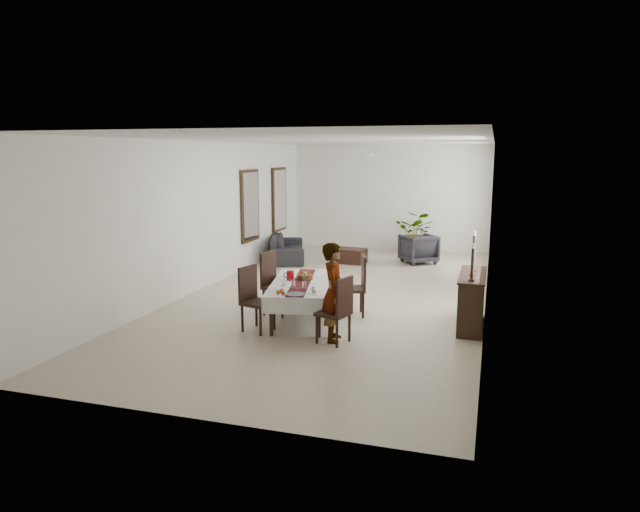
# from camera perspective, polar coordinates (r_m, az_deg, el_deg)

# --- Properties ---
(floor) EXTENTS (6.00, 12.00, 0.00)m
(floor) POSITION_cam_1_polar(r_m,az_deg,el_deg) (12.09, 1.81, -3.84)
(floor) COLOR beige
(floor) RESTS_ON ground
(ceiling) EXTENTS (6.00, 12.00, 0.02)m
(ceiling) POSITION_cam_1_polar(r_m,az_deg,el_deg) (11.73, 1.90, 11.50)
(ceiling) COLOR white
(ceiling) RESTS_ON wall_back
(wall_back) EXTENTS (6.00, 0.02, 3.20)m
(wall_back) POSITION_cam_1_polar(r_m,az_deg,el_deg) (17.64, 6.97, 5.83)
(wall_back) COLOR white
(wall_back) RESTS_ON floor
(wall_front) EXTENTS (6.00, 0.02, 3.20)m
(wall_front) POSITION_cam_1_polar(r_m,az_deg,el_deg) (6.28, -12.58, -2.42)
(wall_front) COLOR white
(wall_front) RESTS_ON floor
(wall_left) EXTENTS (0.02, 12.00, 3.20)m
(wall_left) POSITION_cam_1_polar(r_m,az_deg,el_deg) (12.91, -11.15, 4.09)
(wall_left) COLOR white
(wall_left) RESTS_ON floor
(wall_right) EXTENTS (0.02, 12.00, 3.20)m
(wall_right) POSITION_cam_1_polar(r_m,az_deg,el_deg) (11.40, 16.59, 3.05)
(wall_right) COLOR white
(wall_right) RESTS_ON floor
(dining_table_top) EXTENTS (1.33, 2.28, 0.04)m
(dining_table_top) POSITION_cam_1_polar(r_m,az_deg,el_deg) (10.19, -1.84, -2.80)
(dining_table_top) COLOR black
(dining_table_top) RESTS_ON table_leg_fl
(table_leg_fl) EXTENTS (0.07, 0.07, 0.62)m
(table_leg_fl) POSITION_cam_1_polar(r_m,az_deg,el_deg) (9.36, -4.91, -6.15)
(table_leg_fl) COLOR black
(table_leg_fl) RESTS_ON floor
(table_leg_fr) EXTENTS (0.07, 0.07, 0.62)m
(table_leg_fr) POSITION_cam_1_polar(r_m,az_deg,el_deg) (9.27, -0.10, -6.28)
(table_leg_fr) COLOR black
(table_leg_fr) RESTS_ON floor
(table_leg_bl) EXTENTS (0.07, 0.07, 0.62)m
(table_leg_bl) POSITION_cam_1_polar(r_m,az_deg,el_deg) (11.30, -3.24, -3.25)
(table_leg_bl) COLOR black
(table_leg_bl) RESTS_ON floor
(table_leg_br) EXTENTS (0.07, 0.07, 0.62)m
(table_leg_br) POSITION_cam_1_polar(r_m,az_deg,el_deg) (11.22, 0.73, -3.32)
(table_leg_br) COLOR black
(table_leg_br) RESTS_ON floor
(tablecloth_top) EXTENTS (1.52, 2.47, 0.01)m
(tablecloth_top) POSITION_cam_1_polar(r_m,az_deg,el_deg) (10.19, -1.84, -2.65)
(tablecloth_top) COLOR silver
(tablecloth_top) RESTS_ON dining_table_top
(tablecloth_drape_left) EXTENTS (0.50, 2.24, 0.27)m
(tablecloth_drape_left) POSITION_cam_1_polar(r_m,az_deg,el_deg) (10.29, -4.72, -3.30)
(tablecloth_drape_left) COLOR white
(tablecloth_drape_left) RESTS_ON dining_table_top
(tablecloth_drape_right) EXTENTS (0.50, 2.24, 0.27)m
(tablecloth_drape_right) POSITION_cam_1_polar(r_m,az_deg,el_deg) (10.17, 1.08, -3.42)
(tablecloth_drape_right) COLOR white
(tablecloth_drape_right) RESTS_ON dining_table_top
(tablecloth_drape_near) EXTENTS (1.03, 0.23, 0.27)m
(tablecloth_drape_near) POSITION_cam_1_polar(r_m,az_deg,el_deg) (9.12, -2.63, -5.05)
(tablecloth_drape_near) COLOR white
(tablecloth_drape_near) RESTS_ON dining_table_top
(tablecloth_drape_far) EXTENTS (1.03, 0.23, 0.27)m
(tablecloth_drape_far) POSITION_cam_1_polar(r_m,az_deg,el_deg) (11.32, -1.20, -2.00)
(tablecloth_drape_far) COLOR silver
(tablecloth_drape_far) RESTS_ON dining_table_top
(table_runner) EXTENTS (0.78, 2.24, 0.00)m
(table_runner) POSITION_cam_1_polar(r_m,az_deg,el_deg) (10.19, -1.84, -2.62)
(table_runner) COLOR #56181C
(table_runner) RESTS_ON tablecloth_top
(red_pitcher) EXTENTS (0.16, 0.16, 0.18)m
(red_pitcher) POSITION_cam_1_polar(r_m,az_deg,el_deg) (10.32, -2.99, -1.96)
(red_pitcher) COLOR #990B10
(red_pitcher) RESTS_ON tablecloth_top
(pitcher_handle) EXTENTS (0.11, 0.04, 0.11)m
(pitcher_handle) POSITION_cam_1_polar(r_m,az_deg,el_deg) (10.33, -3.41, -1.95)
(pitcher_handle) COLOR #9A100B
(pitcher_handle) RESTS_ON red_pitcher
(wine_glass_near) EXTENTS (0.06, 0.06, 0.15)m
(wine_glass_near) POSITION_cam_1_polar(r_m,az_deg,el_deg) (9.60, -1.59, -2.97)
(wine_glass_near) COLOR silver
(wine_glass_near) RESTS_ON tablecloth_top
(wine_glass_mid) EXTENTS (0.06, 0.06, 0.15)m
(wine_glass_mid) POSITION_cam_1_polar(r_m,az_deg,el_deg) (9.71, -2.68, -2.83)
(wine_glass_mid) COLOR silver
(wine_glass_mid) RESTS_ON tablecloth_top
(wine_glass_far) EXTENTS (0.06, 0.06, 0.15)m
(wine_glass_far) POSITION_cam_1_polar(r_m,az_deg,el_deg) (10.21, -1.57, -2.16)
(wine_glass_far) COLOR white
(wine_glass_far) RESTS_ON tablecloth_top
(teacup_right) EXTENTS (0.08, 0.08, 0.05)m
(teacup_right) POSITION_cam_1_polar(r_m,az_deg,el_deg) (9.64, -0.61, -3.21)
(teacup_right) COLOR white
(teacup_right) RESTS_ON saucer_right
(saucer_right) EXTENTS (0.13, 0.13, 0.01)m
(saucer_right) POSITION_cam_1_polar(r_m,az_deg,el_deg) (9.64, -0.61, -3.33)
(saucer_right) COLOR white
(saucer_right) RESTS_ON tablecloth_top
(teacup_left) EXTENTS (0.08, 0.08, 0.05)m
(teacup_left) POSITION_cam_1_polar(r_m,az_deg,el_deg) (9.91, -3.58, -2.85)
(teacup_left) COLOR white
(teacup_left) RESTS_ON saucer_left
(saucer_left) EXTENTS (0.13, 0.13, 0.01)m
(saucer_left) POSITION_cam_1_polar(r_m,az_deg,el_deg) (9.92, -3.57, -2.97)
(saucer_left) COLOR white
(saucer_left) RESTS_ON tablecloth_top
(plate_near_right) EXTENTS (0.21, 0.21, 0.01)m
(plate_near_right) POSITION_cam_1_polar(r_m,az_deg,el_deg) (9.38, -0.60, -3.71)
(plate_near_right) COLOR white
(plate_near_right) RESTS_ON tablecloth_top
(bread_near_right) EXTENTS (0.08, 0.08, 0.08)m
(bread_near_right) POSITION_cam_1_polar(r_m,az_deg,el_deg) (9.38, -0.60, -3.57)
(bread_near_right) COLOR tan
(bread_near_right) RESTS_ON plate_near_right
(plate_near_left) EXTENTS (0.21, 0.21, 0.01)m
(plate_near_left) POSITION_cam_1_polar(r_m,az_deg,el_deg) (9.57, -3.87, -3.45)
(plate_near_left) COLOR silver
(plate_near_left) RESTS_ON tablecloth_top
(plate_far_left) EXTENTS (0.21, 0.21, 0.01)m
(plate_far_left) POSITION_cam_1_polar(r_m,az_deg,el_deg) (10.69, -3.07, -1.98)
(plate_far_left) COLOR silver
(plate_far_left) RESTS_ON tablecloth_top
(serving_tray) EXTENTS (0.32, 0.32, 0.02)m
(serving_tray) POSITION_cam_1_polar(r_m,az_deg,el_deg) (9.28, -2.48, -3.86)
(serving_tray) COLOR #404045
(serving_tray) RESTS_ON tablecloth_top
(jam_jar_a) EXTENTS (0.06, 0.06, 0.07)m
(jam_jar_a) POSITION_cam_1_polar(r_m,az_deg,el_deg) (9.28, -3.70, -3.73)
(jam_jar_a) COLOR #993E16
(jam_jar_a) RESTS_ON tablecloth_top
(jam_jar_b) EXTENTS (0.06, 0.06, 0.07)m
(jam_jar_b) POSITION_cam_1_polar(r_m,az_deg,el_deg) (9.34, -4.20, -3.63)
(jam_jar_b) COLOR #885713
(jam_jar_b) RESTS_ON tablecloth_top
(jam_jar_c) EXTENTS (0.06, 0.06, 0.07)m
(jam_jar_c) POSITION_cam_1_polar(r_m,az_deg,el_deg) (9.42, -3.85, -3.51)
(jam_jar_c) COLOR #984816
(jam_jar_c) RESTS_ON tablecloth_top
(fruit_basket) EXTENTS (0.27, 0.27, 0.09)m
(fruit_basket) POSITION_cam_1_polar(r_m,az_deg,el_deg) (10.39, -1.46, -2.12)
(fruit_basket) COLOR brown
(fruit_basket) RESTS_ON tablecloth_top
(fruit_red) EXTENTS (0.08, 0.08, 0.08)m
(fruit_red) POSITION_cam_1_polar(r_m,az_deg,el_deg) (10.39, -1.31, -1.74)
(fruit_red) COLOR #A82910
(fruit_red) RESTS_ON fruit_basket
(fruit_green) EXTENTS (0.07, 0.07, 0.07)m
(fruit_green) POSITION_cam_1_polar(r_m,az_deg,el_deg) (10.40, -1.64, -1.72)
(fruit_green) COLOR olive
(fruit_green) RESTS_ON fruit_basket
(fruit_yellow) EXTENTS (0.07, 0.07, 0.07)m
(fruit_yellow) POSITION_cam_1_polar(r_m,az_deg,el_deg) (10.33, -1.49, -1.81)
(fruit_yellow) COLOR gold
(fruit_yellow) RESTS_ON fruit_basket
(chair_right_near_seat) EXTENTS (0.57, 0.57, 0.05)m
(chair_right_near_seat) POSITION_cam_1_polar(r_m,az_deg,el_deg) (8.97, 1.34, -5.76)
(chair_right_near_seat) COLOR black
(chair_right_near_seat) RESTS_ON chair_right_near_leg_fl
(chair_right_near_leg_fl) EXTENTS (0.06, 0.06, 0.45)m
(chair_right_near_leg_fl) POSITION_cam_1_polar(r_m,az_deg,el_deg) (8.80, 1.70, -7.79)
(chair_right_near_leg_fl) COLOR black
(chair_right_near_leg_fl) RESTS_ON floor
(chair_right_near_leg_fr) EXTENTS (0.06, 0.06, 0.45)m
(chair_right_near_leg_fr) POSITION_cam_1_polar(r_m,az_deg,el_deg) (9.10, 2.96, -7.18)
(chair_right_near_leg_fr) COLOR black
(chair_right_near_leg_fr) RESTS_ON floor
(chair_right_near_leg_bl) EXTENTS (0.06, 0.06, 0.45)m
(chair_right_near_leg_bl) POSITION_cam_1_polar(r_m,az_deg,el_deg) (8.99, -0.32, -7.39)
(chair_right_near_leg_bl) COLOR black
(chair_right_near_leg_bl) RESTS_ON floor
(chair_right_near_leg_br) EXTENTS (0.06, 0.06, 0.45)m
(chair_right_near_leg_br) POSITION_cam_1_polar(r_m,az_deg,el_deg) (9.29, 0.98, -6.81)
(chair_right_near_leg_br) COLOR black
(chair_right_near_leg_br) RESTS_ON floor
(chair_right_near_back) EXTENTS (0.17, 0.45, 0.58)m
(chair_right_near_back) POSITION_cam_1_polar(r_m,az_deg,el_deg) (8.78, 2.48, -4.03)
(chair_right_near_back) COLOR black
(chair_right_near_back) RESTS_ON chair_right_near_seat
(chair_right_far_seat) EXTENTS (0.60, 0.60, 0.05)m
(chair_right_far_seat) POSITION_cam_1_polar(r_m,az_deg,el_deg) (10.45, 3.18, -3.32)
(chair_right_far_seat) COLOR black
(chair_right_far_seat) RESTS_ON chair_right_far_leg_fl
(chair_right_far_leg_fl) EXTENTS (0.06, 0.06, 0.47)m
(chair_right_far_leg_fl) POSITION_cam_1_polar(r_m,az_deg,el_deg) (10.35, 4.33, -4.97)
(chair_right_far_leg_fl) COLOR black
(chair_right_far_leg_fl) RESTS_ON floor
(chair_right_far_leg_fr) EXTENTS (0.06, 0.06, 0.47)m
(chair_right_far_leg_fr) POSITION_cam_1_polar(r_m,az_deg,el_deg) (10.72, 4.12, -4.42)
(chair_right_far_leg_fr) COLOR black
(chair_right_far_leg_fr) RESTS_ON floor
(chair_right_far_leg_bl) EXTENTS (0.06, 0.06, 0.47)m
(chair_right_far_leg_bl) POSITION_cam_1_polar(r_m,az_deg,el_deg) (10.32, 2.18, -5.00)
(chair_right_far_leg_bl) COLOR black
(chair_right_far_leg_bl) RESTS_ON floor
(chair_right_far_leg_br) EXTENTS (0.06, 0.06, 0.47)m
(chair_right_far_leg_br) POSITION_cam_1_polar(r_m,az_deg,el_deg) (10.69, 2.04, -4.45)
(chair_right_far_leg_br) COLOR black
(chair_right_far_leg_br) RESTS_ON floor
(chair_right_far_back) EXTENTS (0.19, 0.46, 0.60)m
(chair_right_far_back) POSITION_cam_1_polar(r_m,az_deg,el_deg) (10.40, 4.39, -1.57)
(chair_right_far_back) COLOR black
(chair_right_far_back) RESTS_ON chair_right_far_seat
(chair_left_near_seat) EXTENTS (0.57, 0.57, 0.05)m
(chair_left_near_seat) POSITION_cam_1_polar(r_m,az_deg,el_deg) (9.59, -6.21, -4.69)
(chair_left_near_seat) COLOR black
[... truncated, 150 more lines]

